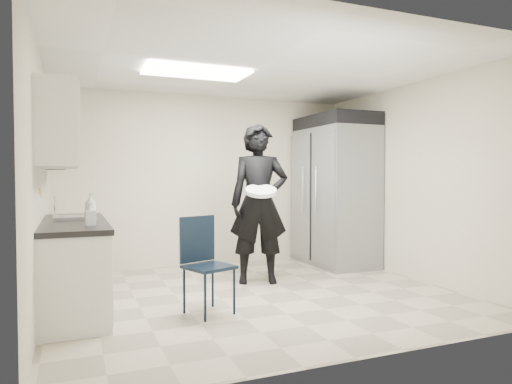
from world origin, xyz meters
name	(u,v)px	position (x,y,z in m)	size (l,w,h in m)	color
floor	(257,295)	(0.00, 0.00, 0.00)	(4.50, 4.50, 0.00)	#B6A88F
ceiling	(257,67)	(0.00, 0.00, 2.60)	(4.50, 4.50, 0.00)	silver
back_wall	(208,180)	(0.00, 2.00, 1.30)	(4.50, 4.50, 0.00)	beige
left_wall	(39,183)	(-2.25, 0.00, 1.30)	(4.00, 4.00, 0.00)	beige
right_wall	(414,181)	(2.25, 0.00, 1.30)	(4.00, 4.00, 0.00)	beige
ceiling_panel	(196,73)	(-0.60, 0.40, 2.57)	(1.20, 0.60, 0.02)	white
lower_counter	(74,267)	(-1.95, 0.20, 0.43)	(0.60, 1.90, 0.86)	silver
countertop	(73,223)	(-1.95, 0.20, 0.89)	(0.64, 1.95, 0.05)	black
sink	(75,222)	(-1.93, 0.45, 0.87)	(0.42, 0.40, 0.14)	gray
faucet	(55,209)	(-2.13, 0.45, 1.02)	(0.02, 0.02, 0.24)	silver
upper_cabinets	(59,131)	(-2.08, 0.20, 1.83)	(0.35, 1.80, 0.75)	silver
towel_dispenser	(56,156)	(-2.14, 1.35, 1.62)	(0.22, 0.30, 0.35)	black
notice_sticker_left	(41,191)	(-2.24, 0.10, 1.22)	(0.00, 0.12, 0.07)	yellow
notice_sticker_right	(42,195)	(-2.24, 0.30, 1.18)	(0.00, 0.12, 0.07)	yellow
commercial_fridge	(335,197)	(1.83, 1.27, 1.05)	(0.80, 1.35, 2.10)	gray
fridge_compressor	(336,122)	(1.83, 1.27, 2.20)	(0.80, 1.35, 0.20)	black
folding_chair	(209,267)	(-0.71, -0.48, 0.47)	(0.42, 0.42, 0.93)	black
man_tuxedo	(259,204)	(0.26, 0.58, 1.02)	(0.74, 0.50, 2.03)	black
bucket_lid	(261,191)	(0.19, 0.34, 1.18)	(0.39, 0.39, 0.05)	white
soap_bottle_a	(90,208)	(-1.80, -0.11, 1.06)	(0.11, 0.11, 0.29)	white
soap_bottle_b	(90,214)	(-1.81, -0.33, 1.01)	(0.09, 0.09, 0.21)	silver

